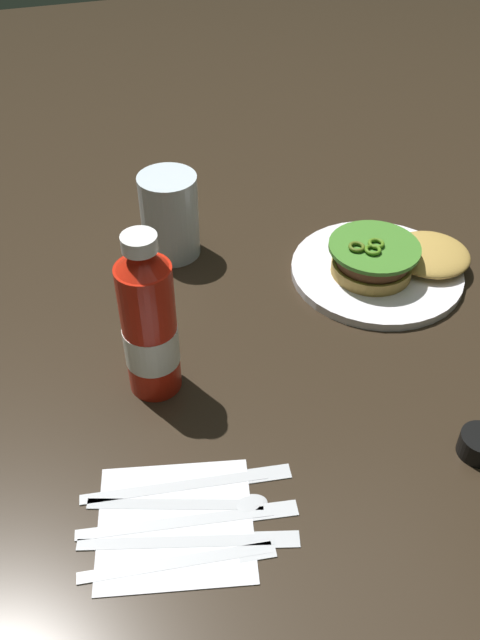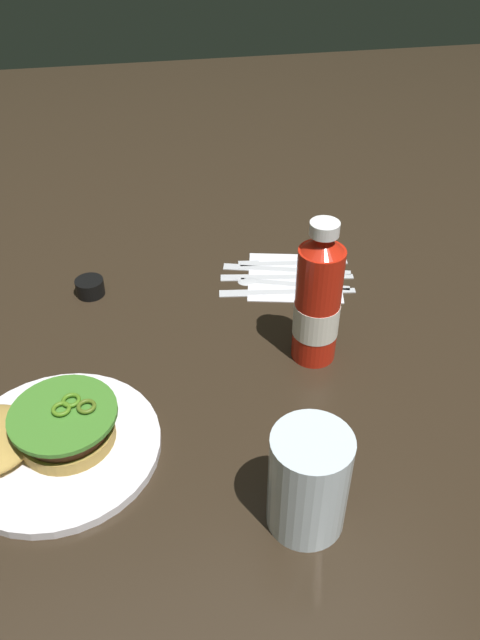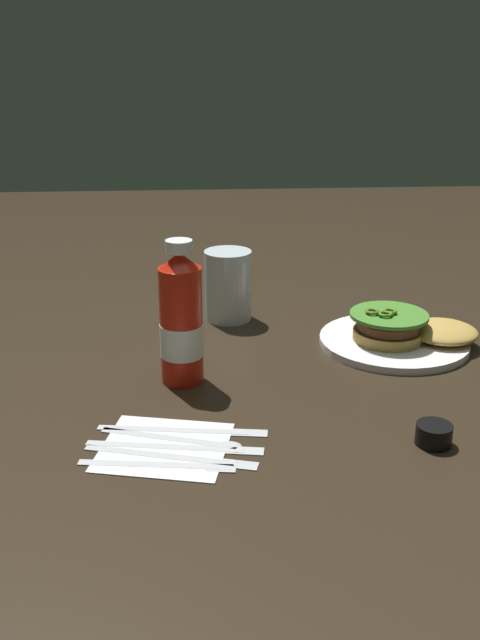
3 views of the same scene
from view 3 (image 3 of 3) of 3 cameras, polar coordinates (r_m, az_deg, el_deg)
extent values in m
plane|color=black|center=(1.16, 7.86, -3.36)|extent=(3.00, 3.00, 0.00)
cylinder|color=white|center=(1.24, 11.91, -1.65)|extent=(0.25, 0.25, 0.01)
cylinder|color=#B08A40|center=(1.22, 11.46, -1.11)|extent=(0.11, 0.11, 0.02)
cylinder|color=#512D19|center=(1.22, 11.51, -0.37)|extent=(0.10, 0.10, 0.02)
cylinder|color=red|center=(1.21, 11.55, 0.11)|extent=(0.10, 0.10, 0.01)
cylinder|color=#3E7A26|center=(1.21, 11.57, 0.38)|extent=(0.13, 0.13, 0.01)
torus|color=#487A1A|center=(1.19, 11.28, 0.46)|extent=(0.02, 0.02, 0.01)
torus|color=#4C791A|center=(1.21, 11.64, 0.67)|extent=(0.02, 0.02, 0.01)
torus|color=#4C651A|center=(1.20, 10.30, 0.65)|extent=(0.02, 0.02, 0.01)
ellipsoid|color=#B08A40|center=(1.25, 15.55, -0.87)|extent=(0.11, 0.11, 0.03)
cylinder|color=red|center=(1.06, -4.61, -0.46)|extent=(0.06, 0.06, 0.17)
cone|color=red|center=(1.03, -4.76, 4.69)|extent=(0.06, 0.06, 0.02)
cylinder|color=white|center=(1.02, -4.80, 5.77)|extent=(0.04, 0.04, 0.02)
cylinder|color=white|center=(1.06, -4.57, -1.54)|extent=(0.06, 0.06, 0.05)
cylinder|color=silver|center=(1.31, -0.95, 2.72)|extent=(0.08, 0.08, 0.13)
cylinder|color=black|center=(0.95, 14.89, -8.62)|extent=(0.05, 0.05, 0.03)
cube|color=white|center=(0.92, -5.93, -9.80)|extent=(0.18, 0.17, 0.00)
cube|color=silver|center=(0.88, -6.63, -10.97)|extent=(0.19, 0.04, 0.00)
cube|color=silver|center=(0.87, -1.51, -11.20)|extent=(0.04, 0.03, 0.00)
cube|color=silver|center=(0.90, -6.27, -10.28)|extent=(0.19, 0.06, 0.00)
cube|color=silver|center=(0.88, -1.19, -10.89)|extent=(0.08, 0.04, 0.00)
cube|color=silver|center=(0.92, -5.94, -9.62)|extent=(0.20, 0.04, 0.00)
cube|color=silver|center=(0.91, -0.67, -9.92)|extent=(0.08, 0.03, 0.00)
cube|color=silver|center=(0.94, -5.61, -8.98)|extent=(0.17, 0.07, 0.00)
ellipsoid|color=silver|center=(0.92, -1.14, -9.58)|extent=(0.04, 0.03, 0.00)
cube|color=silver|center=(0.95, -5.30, -8.36)|extent=(0.20, 0.04, 0.00)
cube|color=silver|center=(0.94, -0.28, -8.57)|extent=(0.08, 0.03, 0.00)
camera|label=1|loc=(0.46, -18.33, 35.70)|focal=37.43mm
camera|label=2|loc=(1.65, 3.61, 25.09)|focal=35.29mm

